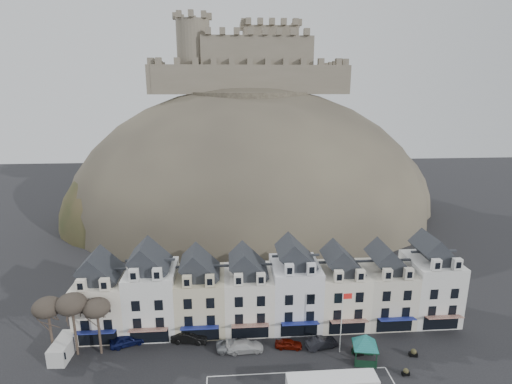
% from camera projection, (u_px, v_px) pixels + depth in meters
% --- Properties ---
extents(townhouse_terrace, '(54.40, 9.35, 11.80)m').
position_uv_depth(townhouse_terrace, '(273.00, 289.00, 57.83)').
color(townhouse_terrace, white).
rests_on(townhouse_terrace, ground).
extents(castle_hill, '(100.00, 76.00, 68.00)m').
position_uv_depth(castle_hill, '(254.00, 213.00, 110.32)').
color(castle_hill, '#3A342C').
rests_on(castle_hill, ground).
extents(castle, '(50.20, 22.20, 22.00)m').
position_uv_depth(castle, '(250.00, 62.00, 106.80)').
color(castle, '#675F4F').
rests_on(castle, ground).
extents(tree_left_far, '(3.61, 3.61, 8.24)m').
position_uv_depth(tree_left_far, '(47.00, 308.00, 50.03)').
color(tree_left_far, '#31261F').
rests_on(tree_left_far, ground).
extents(tree_left_mid, '(3.78, 3.78, 8.64)m').
position_uv_depth(tree_left_mid, '(72.00, 304.00, 50.16)').
color(tree_left_mid, '#31261F').
rests_on(tree_left_mid, ground).
extents(tree_left_near, '(3.43, 3.43, 7.84)m').
position_uv_depth(tree_left_near, '(97.00, 308.00, 50.56)').
color(tree_left_near, '#31261F').
rests_on(tree_left_near, ground).
extents(bus_shelter, '(5.99, 5.99, 3.86)m').
position_uv_depth(bus_shelter, '(365.00, 340.00, 49.94)').
color(bus_shelter, black).
rests_on(bus_shelter, ground).
extents(red_buoy, '(1.45, 1.45, 1.79)m').
position_uv_depth(red_buoy, '(358.00, 348.00, 51.87)').
color(red_buoy, black).
rests_on(red_buoy, ground).
extents(flagpole, '(1.27, 0.13, 8.73)m').
position_uv_depth(flagpole, '(342.00, 318.00, 51.24)').
color(flagpole, silver).
rests_on(flagpole, ground).
extents(white_van, '(2.41, 5.05, 2.25)m').
position_uv_depth(white_van, '(64.00, 348.00, 51.42)').
color(white_van, silver).
rests_on(white_van, ground).
extents(planter_west, '(0.93, 0.63, 0.91)m').
position_uv_depth(planter_west, '(406.00, 372.00, 48.12)').
color(planter_west, black).
rests_on(planter_west, ground).
extents(planter_east, '(1.10, 0.73, 1.04)m').
position_uv_depth(planter_east, '(413.00, 353.00, 51.49)').
color(planter_east, black).
rests_on(planter_east, ground).
extents(car_navy, '(4.88, 3.23, 1.54)m').
position_uv_depth(car_navy, '(127.00, 340.00, 53.69)').
color(car_navy, '#0B1139').
rests_on(car_navy, ground).
extents(car_black, '(5.00, 2.37, 1.58)m').
position_uv_depth(car_black, '(189.00, 337.00, 54.29)').
color(car_black, black).
rests_on(car_black, ground).
extents(car_silver, '(4.92, 2.60, 1.34)m').
position_uv_depth(car_silver, '(234.00, 345.00, 52.76)').
color(car_silver, gray).
rests_on(car_silver, ground).
extents(car_white, '(5.03, 2.28, 1.43)m').
position_uv_depth(car_white, '(245.00, 346.00, 52.44)').
color(car_white, silver).
rests_on(car_white, ground).
extents(car_maroon, '(3.79, 1.99, 1.23)m').
position_uv_depth(car_maroon, '(289.00, 344.00, 53.12)').
color(car_maroon, '#540D04').
rests_on(car_maroon, ground).
extents(car_charcoal, '(4.58, 2.55, 1.43)m').
position_uv_depth(car_charcoal, '(322.00, 343.00, 53.19)').
color(car_charcoal, black).
rests_on(car_charcoal, ground).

